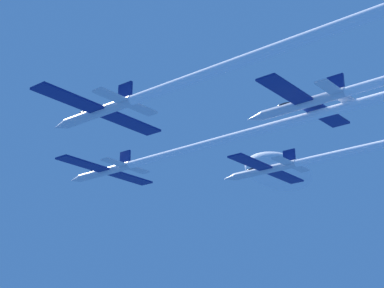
% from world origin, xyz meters
% --- Properties ---
extents(jet_lead, '(15.32, 45.58, 2.54)m').
position_xyz_m(jet_lead, '(0.57, -11.83, -0.40)').
color(jet_lead, silver).
extents(jet_left_wing, '(15.32, 49.96, 2.54)m').
position_xyz_m(jet_left_wing, '(-14.05, -28.56, -0.64)').
color(jet_left_wing, silver).
extents(jet_right_wing, '(15.32, 53.17, 2.54)m').
position_xyz_m(jet_right_wing, '(14.43, -31.14, 0.01)').
color(jet_right_wing, silver).
extents(cloud_wispy, '(21.34, 11.74, 7.47)m').
position_xyz_m(cloud_wispy, '(62.08, 10.85, 16.07)').
color(cloud_wispy, white).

